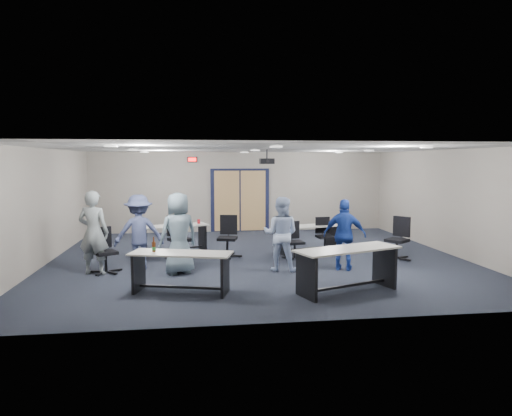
{
  "coord_description": "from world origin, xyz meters",
  "views": [
    {
      "loc": [
        -1.52,
        -10.99,
        2.41
      ],
      "look_at": [
        -0.09,
        -0.3,
        1.29
      ],
      "focal_mm": 32.0,
      "sensor_mm": 36.0,
      "label": 1
    }
  ],
  "objects": [
    {
      "name": "front_wall",
      "position": [
        0.0,
        -4.5,
        1.35
      ],
      "size": [
        10.0,
        0.04,
        2.7
      ],
      "primitive_type": "cube",
      "color": "gray",
      "rests_on": "floor"
    },
    {
      "name": "table_back_right",
      "position": [
        1.4,
        0.66,
        0.48
      ],
      "size": [
        1.82,
        1.0,
        0.7
      ],
      "rotation": [
        0.0,
        0.0,
        0.26
      ],
      "color": "#B7B5AD",
      "rests_on": "floor"
    },
    {
      "name": "person_lightblue",
      "position": [
        0.33,
        -1.27,
        0.81
      ],
      "size": [
        0.96,
        0.86,
        1.63
      ],
      "primitive_type": "imported",
      "rotation": [
        0.0,
        0.0,
        2.77
      ],
      "color": "#BACEF6",
      "rests_on": "floor"
    },
    {
      "name": "chair_back_d",
      "position": [
        1.85,
        0.49,
        0.46
      ],
      "size": [
        0.62,
        0.62,
        0.93
      ],
      "primitive_type": null,
      "rotation": [
        0.0,
        0.0,
        0.07
      ],
      "color": "black",
      "rests_on": "floor"
    },
    {
      "name": "right_wall",
      "position": [
        5.0,
        0.0,
        1.35
      ],
      "size": [
        0.04,
        9.0,
        2.7
      ],
      "primitive_type": "cube",
      "color": "gray",
      "rests_on": "floor"
    },
    {
      "name": "table_front_right",
      "position": [
        1.24,
        -3.06,
        0.56
      ],
      "size": [
        2.13,
        1.31,
        0.82
      ],
      "rotation": [
        0.0,
        0.0,
        0.34
      ],
      "color": "#B7B5AD",
      "rests_on": "floor"
    },
    {
      "name": "double_door",
      "position": [
        0.0,
        4.46,
        1.05
      ],
      "size": [
        2.0,
        0.07,
        2.2
      ],
      "color": "black",
      "rests_on": "back_wall"
    },
    {
      "name": "floor",
      "position": [
        0.0,
        0.0,
        0.0
      ],
      "size": [
        10.0,
        10.0,
        0.0
      ],
      "primitive_type": "plane",
      "color": "black",
      "rests_on": "ground"
    },
    {
      "name": "left_wall",
      "position": [
        -5.0,
        0.0,
        1.35
      ],
      "size": [
        0.04,
        9.0,
        2.7
      ],
      "primitive_type": "cube",
      "color": "gray",
      "rests_on": "floor"
    },
    {
      "name": "chair_loose_left",
      "position": [
        -3.44,
        -1.03,
        0.49
      ],
      "size": [
        0.84,
        0.84,
        0.98
      ],
      "primitive_type": null,
      "rotation": [
        0.0,
        0.0,
        0.51
      ],
      "color": "black",
      "rests_on": "floor"
    },
    {
      "name": "table_front_left",
      "position": [
        -1.8,
        -2.71,
        0.52
      ],
      "size": [
        1.94,
        1.09,
        1.02
      ],
      "rotation": [
        0.0,
        0.0,
        -0.27
      ],
      "color": "#B7B5AD",
      "rests_on": "floor"
    },
    {
      "name": "chair_loose_right",
      "position": [
        3.35,
        -0.57,
        0.52
      ],
      "size": [
        0.92,
        0.92,
        1.05
      ],
      "primitive_type": null,
      "rotation": [
        0.0,
        0.0,
        -0.91
      ],
      "color": "black",
      "rests_on": "floor"
    },
    {
      "name": "ceiling_can_lights",
      "position": [
        0.0,
        0.25,
        2.67
      ],
      "size": [
        6.24,
        5.74,
        0.02
      ],
      "primitive_type": null,
      "color": "white",
      "rests_on": "ceiling"
    },
    {
      "name": "person_gray",
      "position": [
        -3.66,
        -1.07,
        0.9
      ],
      "size": [
        0.74,
        0.57,
        1.79
      ],
      "primitive_type": "imported",
      "rotation": [
        0.0,
        0.0,
        2.9
      ],
      "color": "gray",
      "rests_on": "floor"
    },
    {
      "name": "back_wall",
      "position": [
        0.0,
        4.5,
        1.35
      ],
      "size": [
        10.0,
        0.04,
        2.7
      ],
      "primitive_type": "cube",
      "color": "gray",
      "rests_on": "floor"
    },
    {
      "name": "exit_sign",
      "position": [
        -1.6,
        4.44,
        2.45
      ],
      "size": [
        0.32,
        0.07,
        0.18
      ],
      "color": "black",
      "rests_on": "back_wall"
    },
    {
      "name": "person_back",
      "position": [
        -2.77,
        -0.71,
        0.83
      ],
      "size": [
        1.16,
        0.78,
        1.67
      ],
      "primitive_type": "imported",
      "rotation": [
        0.0,
        0.0,
        3.3
      ],
      "color": "#454F7D",
      "rests_on": "floor"
    },
    {
      "name": "ceiling",
      "position": [
        0.0,
        0.0,
        2.7
      ],
      "size": [
        10.0,
        9.0,
        0.04
      ],
      "primitive_type": "cube",
      "color": "white",
      "rests_on": "back_wall"
    },
    {
      "name": "ceiling_projector",
      "position": [
        0.3,
        0.5,
        2.4
      ],
      "size": [
        0.35,
        0.32,
        0.37
      ],
      "color": "black",
      "rests_on": "ceiling"
    },
    {
      "name": "table_back_left",
      "position": [
        -2.08,
        1.04,
        0.5
      ],
      "size": [
        1.88,
        1.14,
        0.84
      ],
      "rotation": [
        0.0,
        0.0,
        0.33
      ],
      "color": "#B7B5AD",
      "rests_on": "floor"
    },
    {
      "name": "chair_back_b",
      "position": [
        -0.74,
        0.25,
        0.52
      ],
      "size": [
        0.79,
        0.79,
        1.05
      ],
      "primitive_type": null,
      "rotation": [
        0.0,
        0.0,
        -0.23
      ],
      "color": "black",
      "rests_on": "floor"
    },
    {
      "name": "chair_back_c",
      "position": [
        0.88,
        -0.21,
        0.46
      ],
      "size": [
        0.66,
        0.66,
        0.92
      ],
      "primitive_type": null,
      "rotation": [
        0.0,
        0.0,
        0.16
      ],
      "color": "black",
      "rests_on": "floor"
    },
    {
      "name": "chair_back_a",
      "position": [
        -1.9,
        0.17,
        0.54
      ],
      "size": [
        0.92,
        0.92,
        1.08
      ],
      "primitive_type": null,
      "rotation": [
        0.0,
        0.0,
        0.5
      ],
      "color": "black",
      "rests_on": "floor"
    },
    {
      "name": "person_plaid",
      "position": [
        -1.88,
        -1.25,
        0.87
      ],
      "size": [
        1.01,
        0.88,
        1.75
      ],
      "primitive_type": "imported",
      "rotation": [
        0.0,
        0.0,
        3.6
      ],
      "color": "slate",
      "rests_on": "floor"
    },
    {
      "name": "person_navy",
      "position": [
        1.73,
        -1.42,
        0.79
      ],
      "size": [
        1.0,
        0.72,
        1.58
      ],
      "primitive_type": "imported",
      "rotation": [
        0.0,
        0.0,
        2.73
      ],
      "color": "#1C3A9C",
      "rests_on": "floor"
    }
  ]
}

